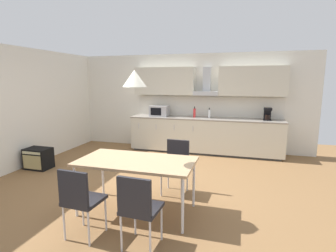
# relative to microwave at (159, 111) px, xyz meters

# --- Properties ---
(ground_plane) EXTENTS (8.53, 8.68, 0.02)m
(ground_plane) POSITION_rel_microwave_xyz_m (0.52, -2.57, -1.06)
(ground_plane) COLOR brown
(wall_back) EXTENTS (6.83, 0.10, 2.54)m
(wall_back) POSITION_rel_microwave_xyz_m (0.52, 0.38, 0.23)
(wall_back) COLOR silver
(wall_back) RESTS_ON ground_plane
(wall_left) EXTENTS (0.10, 6.95, 2.54)m
(wall_left) POSITION_rel_microwave_xyz_m (-2.37, -2.57, 0.23)
(wall_left) COLOR silver
(wall_left) RESTS_ON ground_plane
(kitchen_counter) EXTENTS (3.85, 0.68, 0.91)m
(kitchen_counter) POSITION_rel_microwave_xyz_m (1.22, 0.00, -0.59)
(kitchen_counter) COLOR #333333
(kitchen_counter) RESTS_ON ground_plane
(backsplash_tile) EXTENTS (3.83, 0.02, 0.52)m
(backsplash_tile) POSITION_rel_microwave_xyz_m (1.22, 0.32, 0.12)
(backsplash_tile) COLOR silver
(backsplash_tile) RESTS_ON kitchen_counter
(upper_wall_cabinets) EXTENTS (3.83, 0.40, 0.72)m
(upper_wall_cabinets) POSITION_rel_microwave_xyz_m (1.22, 0.16, 0.78)
(upper_wall_cabinets) COLOR beige
(microwave) EXTENTS (0.48, 0.35, 0.28)m
(microwave) POSITION_rel_microwave_xyz_m (0.00, 0.00, 0.00)
(microwave) COLOR #ADADB2
(microwave) RESTS_ON kitchen_counter
(coffee_maker) EXTENTS (0.18, 0.19, 0.30)m
(coffee_maker) POSITION_rel_microwave_xyz_m (2.72, 0.03, 0.01)
(coffee_maker) COLOR black
(coffee_maker) RESTS_ON kitchen_counter
(bottle_red) EXTENTS (0.06, 0.06, 0.28)m
(bottle_red) POSITION_rel_microwave_xyz_m (0.95, 0.01, -0.02)
(bottle_red) COLOR red
(bottle_red) RESTS_ON kitchen_counter
(bottle_white) EXTENTS (0.06, 0.06, 0.25)m
(bottle_white) POSITION_rel_microwave_xyz_m (1.33, 0.05, -0.03)
(bottle_white) COLOR white
(bottle_white) RESTS_ON kitchen_counter
(dining_table) EXTENTS (1.61, 0.85, 0.76)m
(dining_table) POSITION_rel_microwave_xyz_m (0.76, -3.38, -0.33)
(dining_table) COLOR tan
(dining_table) RESTS_ON ground_plane
(chair_near_right) EXTENTS (0.42, 0.42, 0.87)m
(chair_near_right) POSITION_rel_microwave_xyz_m (1.11, -4.18, -0.51)
(chair_near_right) COLOR black
(chair_near_right) RESTS_ON ground_plane
(chair_near_left) EXTENTS (0.43, 0.43, 0.87)m
(chair_near_left) POSITION_rel_microwave_xyz_m (0.39, -4.18, -0.51)
(chair_near_left) COLOR black
(chair_near_left) RESTS_ON ground_plane
(chair_far_right) EXTENTS (0.42, 0.42, 0.87)m
(chair_far_right) POSITION_rel_microwave_xyz_m (1.12, -2.57, -0.51)
(chair_far_right) COLOR black
(chair_far_right) RESTS_ON ground_plane
(guitar_amp) EXTENTS (0.52, 0.37, 0.44)m
(guitar_amp) POSITION_rel_microwave_xyz_m (-1.97, -2.24, -0.83)
(guitar_amp) COLOR black
(guitar_amp) RESTS_ON ground_plane
(pendant_lamp) EXTENTS (0.32, 0.32, 0.22)m
(pendant_lamp) POSITION_rel_microwave_xyz_m (0.76, -3.38, 0.83)
(pendant_lamp) COLOR silver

